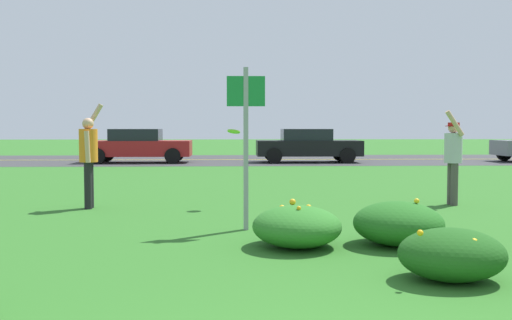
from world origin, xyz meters
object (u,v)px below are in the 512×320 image
person_thrower_orange_shirt (89,154)px  car_black_center_right (308,145)px  person_catcher_red_cap_gray_shirt (453,154)px  frisbee_lime (234,132)px  car_red_center_left (138,146)px  sign_post_near_path (246,131)px

person_thrower_orange_shirt → car_black_center_right: size_ratio=0.44×
person_catcher_red_cap_gray_shirt → person_thrower_orange_shirt: bearing=-178.2°
frisbee_lime → car_red_center_left: 14.92m
frisbee_lime → car_red_center_left: bearing=105.9°
car_red_center_left → frisbee_lime: bearing=-74.1°
sign_post_near_path → person_catcher_red_cap_gray_shirt: (4.11, 2.65, -0.47)m
car_black_center_right → sign_post_near_path: bearing=-100.4°
person_catcher_red_cap_gray_shirt → frisbee_lime: bearing=-178.3°
person_thrower_orange_shirt → car_red_center_left: 14.49m
person_catcher_red_cap_gray_shirt → car_red_center_left: (-8.35, 14.20, -0.25)m
car_black_center_right → person_catcher_red_cap_gray_shirt: bearing=-85.9°
person_thrower_orange_shirt → person_catcher_red_cap_gray_shirt: (6.99, 0.22, -0.03)m
sign_post_near_path → car_black_center_right: 17.15m
car_red_center_left → car_black_center_right: 7.34m
car_red_center_left → car_black_center_right: (7.34, 0.00, 0.00)m
car_red_center_left → car_black_center_right: bearing=0.0°
sign_post_near_path → car_black_center_right: sign_post_near_path is taller
person_catcher_red_cap_gray_shirt → frisbee_lime: person_catcher_red_cap_gray_shirt is taller
person_thrower_orange_shirt → car_black_center_right: 15.61m
sign_post_near_path → person_thrower_orange_shirt: sign_post_near_path is taller
sign_post_near_path → car_black_center_right: bearing=79.6°
person_thrower_orange_shirt → sign_post_near_path: bearing=-40.1°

